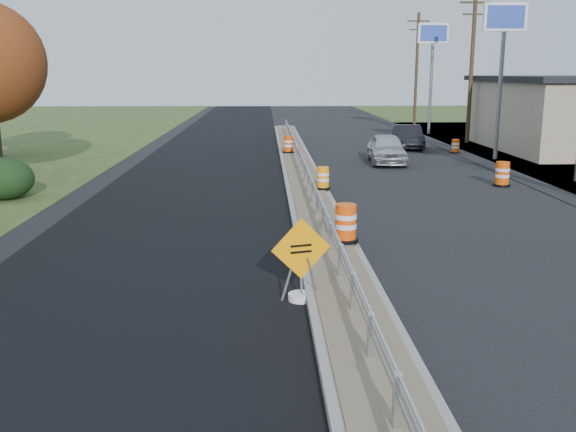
{
  "coord_description": "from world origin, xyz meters",
  "views": [
    {
      "loc": [
        -1.6,
        -17.13,
        4.52
      ],
      "look_at": [
        -1.06,
        -1.97,
        1.1
      ],
      "focal_mm": 40.0,
      "sensor_mm": 36.0,
      "label": 1
    }
  ],
  "objects_px": {
    "car_silver": "(387,149)",
    "barrel_shoulder_mid": "(455,147)",
    "barrel_median_near": "(346,224)",
    "barrel_median_far": "(288,145)",
    "barrel_shoulder_near": "(502,175)",
    "car_dark_mid": "(408,137)",
    "barrel_median_mid": "(323,178)",
    "caution_sign": "(301,280)"
  },
  "relations": [
    {
      "from": "barrel_median_far",
      "to": "barrel_shoulder_mid",
      "type": "bearing_deg",
      "value": 8.02
    },
    {
      "from": "caution_sign",
      "to": "barrel_shoulder_near",
      "type": "bearing_deg",
      "value": 39.34
    },
    {
      "from": "barrel_median_near",
      "to": "barrel_median_mid",
      "type": "relative_size",
      "value": 1.19
    },
    {
      "from": "barrel_median_far",
      "to": "car_dark_mid",
      "type": "distance_m",
      "value": 8.21
    },
    {
      "from": "barrel_median_mid",
      "to": "car_silver",
      "type": "bearing_deg",
      "value": 64.74
    },
    {
      "from": "caution_sign",
      "to": "barrel_median_near",
      "type": "bearing_deg",
      "value": 53.48
    },
    {
      "from": "barrel_median_mid",
      "to": "car_silver",
      "type": "height_order",
      "value": "car_silver"
    },
    {
      "from": "barrel_shoulder_near",
      "to": "car_dark_mid",
      "type": "xyz_separation_m",
      "value": [
        -0.94,
        13.08,
        0.22
      ]
    },
    {
      "from": "barrel_median_near",
      "to": "barrel_shoulder_mid",
      "type": "bearing_deg",
      "value": 66.39
    },
    {
      "from": "barrel_median_mid",
      "to": "barrel_shoulder_near",
      "type": "height_order",
      "value": "barrel_median_mid"
    },
    {
      "from": "caution_sign",
      "to": "car_dark_mid",
      "type": "relative_size",
      "value": 0.41
    },
    {
      "from": "barrel_shoulder_mid",
      "to": "car_silver",
      "type": "relative_size",
      "value": 0.18
    },
    {
      "from": "barrel_median_far",
      "to": "barrel_shoulder_mid",
      "type": "height_order",
      "value": "barrel_median_far"
    },
    {
      "from": "caution_sign",
      "to": "barrel_median_near",
      "type": "height_order",
      "value": "caution_sign"
    },
    {
      "from": "barrel_shoulder_near",
      "to": "car_silver",
      "type": "relative_size",
      "value": 0.23
    },
    {
      "from": "barrel_median_near",
      "to": "barrel_median_mid",
      "type": "xyz_separation_m",
      "value": [
        0.09,
        7.63,
        -0.08
      ]
    },
    {
      "from": "barrel_median_far",
      "to": "barrel_shoulder_mid",
      "type": "relative_size",
      "value": 1.17
    },
    {
      "from": "barrel_shoulder_near",
      "to": "car_dark_mid",
      "type": "height_order",
      "value": "car_dark_mid"
    },
    {
      "from": "barrel_median_near",
      "to": "car_silver",
      "type": "bearing_deg",
      "value": 75.78
    },
    {
      "from": "caution_sign",
      "to": "car_dark_mid",
      "type": "bearing_deg",
      "value": 56.79
    },
    {
      "from": "barrel_median_mid",
      "to": "car_dark_mid",
      "type": "xyz_separation_m",
      "value": [
        6.45,
        14.71,
        0.07
      ]
    },
    {
      "from": "barrel_shoulder_near",
      "to": "car_dark_mid",
      "type": "bearing_deg",
      "value": 94.13
    },
    {
      "from": "car_dark_mid",
      "to": "barrel_median_mid",
      "type": "bearing_deg",
      "value": -108.71
    },
    {
      "from": "barrel_median_mid",
      "to": "barrel_median_far",
      "type": "xyz_separation_m",
      "value": [
        -0.89,
        11.03,
        0.04
      ]
    },
    {
      "from": "barrel_shoulder_near",
      "to": "barrel_shoulder_mid",
      "type": "height_order",
      "value": "barrel_shoulder_near"
    },
    {
      "from": "barrel_median_far",
      "to": "car_silver",
      "type": "height_order",
      "value": "car_silver"
    },
    {
      "from": "barrel_shoulder_near",
      "to": "barrel_shoulder_mid",
      "type": "bearing_deg",
      "value": 83.33
    },
    {
      "from": "car_dark_mid",
      "to": "car_silver",
      "type": "bearing_deg",
      "value": -106.53
    },
    {
      "from": "car_silver",
      "to": "barrel_shoulder_mid",
      "type": "bearing_deg",
      "value": 43.91
    },
    {
      "from": "barrel_median_near",
      "to": "barrel_median_far",
      "type": "bearing_deg",
      "value": 92.44
    },
    {
      "from": "barrel_median_near",
      "to": "barrel_median_mid",
      "type": "height_order",
      "value": "barrel_median_near"
    },
    {
      "from": "barrel_median_near",
      "to": "barrel_median_far",
      "type": "relative_size",
      "value": 1.09
    },
    {
      "from": "caution_sign",
      "to": "barrel_median_far",
      "type": "bearing_deg",
      "value": 72.24
    },
    {
      "from": "barrel_median_mid",
      "to": "barrel_median_near",
      "type": "bearing_deg",
      "value": -90.71
    },
    {
      "from": "barrel_median_mid",
      "to": "barrel_median_far",
      "type": "height_order",
      "value": "barrel_median_far"
    },
    {
      "from": "barrel_shoulder_near",
      "to": "car_silver",
      "type": "xyz_separation_m",
      "value": [
        -3.42,
        6.79,
        0.26
      ]
    },
    {
      "from": "barrel_median_mid",
      "to": "car_dark_mid",
      "type": "distance_m",
      "value": 16.06
    },
    {
      "from": "caution_sign",
      "to": "car_silver",
      "type": "xyz_separation_m",
      "value": [
        5.42,
        19.73,
        0.3
      ]
    },
    {
      "from": "barrel_median_far",
      "to": "car_silver",
      "type": "xyz_separation_m",
      "value": [
        4.86,
        -2.61,
        0.07
      ]
    },
    {
      "from": "barrel_median_near",
      "to": "car_silver",
      "type": "distance_m",
      "value": 16.56
    },
    {
      "from": "barrel_median_near",
      "to": "car_dark_mid",
      "type": "bearing_deg",
      "value": 73.67
    },
    {
      "from": "barrel_median_near",
      "to": "barrel_shoulder_near",
      "type": "height_order",
      "value": "barrel_median_near"
    }
  ]
}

